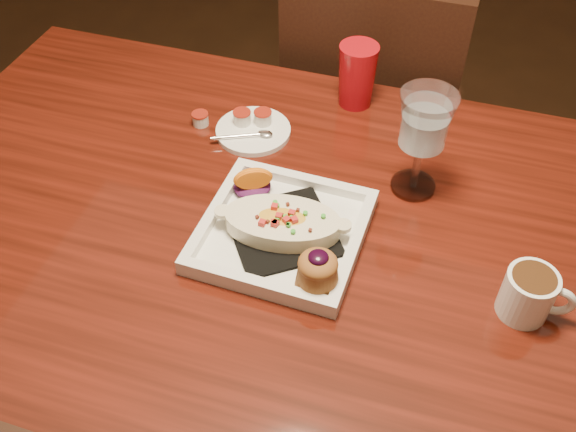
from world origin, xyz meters
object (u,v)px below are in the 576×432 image
(plate, at_px, (286,232))
(red_tumbler, at_px, (357,75))
(goblet, at_px, (424,126))
(saucer, at_px, (252,128))
(table, at_px, (300,268))
(chair_far, at_px, (370,122))
(coffee_mug, at_px, (530,293))

(plate, distance_m, red_tumbler, 0.41)
(plate, relative_size, red_tumbler, 2.05)
(plate, height_order, goblet, goblet)
(saucer, relative_size, red_tumbler, 1.12)
(table, xyz_separation_m, red_tumbler, (0.00, 0.37, 0.16))
(chair_far, distance_m, goblet, 0.62)
(goblet, relative_size, saucer, 1.36)
(saucer, bearing_deg, red_tumbler, 42.89)
(saucer, bearing_deg, chair_far, 68.21)
(goblet, height_order, red_tumbler, goblet)
(table, xyz_separation_m, plate, (-0.02, -0.03, 0.12))
(table, bearing_deg, chair_far, 90.00)
(goblet, bearing_deg, red_tumbler, 126.22)
(plate, bearing_deg, coffee_mug, -1.71)
(plate, xyz_separation_m, coffee_mug, (0.38, -0.02, 0.02))
(table, distance_m, saucer, 0.29)
(chair_far, xyz_separation_m, goblet, (0.16, -0.47, 0.38))
(chair_far, xyz_separation_m, saucer, (-0.16, -0.41, 0.25))
(coffee_mug, distance_m, saucer, 0.59)
(table, relative_size, chair_far, 1.61)
(plate, xyz_separation_m, goblet, (0.17, 0.19, 0.11))
(table, distance_m, plate, 0.13)
(chair_far, height_order, goblet, goblet)
(chair_far, bearing_deg, goblet, 108.64)
(chair_far, height_order, red_tumbler, chair_far)
(coffee_mug, bearing_deg, chair_far, 117.82)
(table, height_order, red_tumbler, red_tumbler)
(table, bearing_deg, plate, -115.98)
(saucer, distance_m, red_tumbler, 0.23)
(plate, bearing_deg, goblet, 49.49)
(coffee_mug, relative_size, goblet, 0.54)
(table, distance_m, coffee_mug, 0.39)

